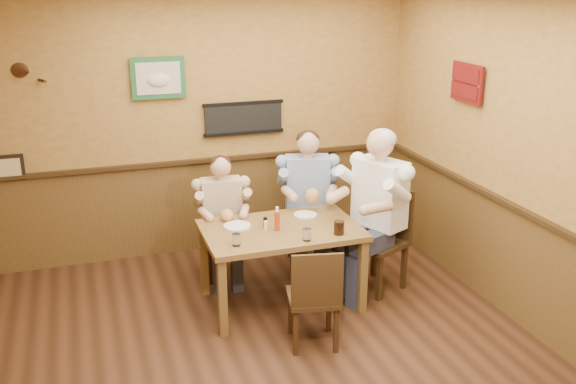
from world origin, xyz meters
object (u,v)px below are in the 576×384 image
cola_tumbler (339,228)px  pepper_shaker (265,222)px  diner_tan_shirt (222,224)px  water_glass_mid (307,235)px  chair_near_side (313,295)px  chair_back_left (223,240)px  salt_shaker (266,225)px  diner_white_elder (379,220)px  hot_sauce_bottle (277,220)px  dining_table (281,237)px  chair_right_end (378,240)px  diner_blue_polo (307,206)px  water_glass_left (236,240)px  chair_back_right (307,223)px

cola_tumbler → pepper_shaker: size_ratio=1.31×
diner_tan_shirt → water_glass_mid: size_ratio=10.50×
chair_near_side → water_glass_mid: size_ratio=8.15×
pepper_shaker → cola_tumbler: bearing=-33.1°
chair_back_left → chair_near_side: (0.42, -1.45, 0.04)m
salt_shaker → pepper_shaker: pepper_shaker is taller
diner_white_elder → hot_sauce_bottle: bearing=-112.5°
dining_table → salt_shaker: (-0.14, 0.00, 0.13)m
chair_right_end → diner_blue_polo: size_ratio=0.77×
diner_white_elder → water_glass_mid: size_ratio=13.16×
water_glass_left → pepper_shaker: 0.48m
chair_near_side → diner_tan_shirt: (-0.42, 1.45, 0.13)m
chair_back_left → diner_blue_polo: (0.90, 0.03, 0.25)m
water_glass_mid → hot_sauce_bottle: bearing=119.7°
water_glass_mid → diner_blue_polo: bearing=69.7°
hot_sauce_bottle → salt_shaker: (-0.09, 0.05, -0.06)m
chair_back_right → salt_shaker: size_ratio=11.11×
chair_back_left → chair_right_end: size_ratio=0.80×
water_glass_left → diner_tan_shirt: bearing=84.4°
chair_back_right → cola_tumbler: size_ratio=7.59×
chair_right_end → diner_tan_shirt: (-1.35, 0.72, 0.07)m
chair_back_right → water_glass_mid: (-0.40, -1.09, 0.35)m
diner_blue_polo → pepper_shaker: bearing=-119.7°
diner_tan_shirt → hot_sauce_bottle: size_ratio=5.70×
chair_near_side → water_glass_left: (-0.51, 0.48, 0.36)m
cola_tumbler → salt_shaker: bearing=152.5°
chair_back_right → water_glass_left: size_ratio=8.47×
cola_tumbler → hot_sauce_bottle: bearing=152.5°
diner_white_elder → diner_tan_shirt: bearing=-142.8°
cola_tumbler → hot_sauce_bottle: hot_sauce_bottle is taller
diner_tan_shirt → pepper_shaker: diner_tan_shirt is taller
chair_back_left → water_glass_mid: size_ratio=7.35×
diner_blue_polo → pepper_shaker: 0.95m
hot_sauce_bottle → chair_near_side: bearing=-82.9°
chair_right_end → pepper_shaker: chair_right_end is taller
water_glass_left → hot_sauce_bottle: (0.43, 0.22, 0.05)m
dining_table → pepper_shaker: bearing=152.3°
hot_sauce_bottle → pepper_shaker: (-0.08, 0.11, -0.05)m
salt_shaker → pepper_shaker: 0.07m
dining_table → pepper_shaker: size_ratio=15.44×
diner_blue_polo → pepper_shaker: size_ratio=14.23×
chair_back_right → hot_sauce_bottle: (-0.57, -0.79, 0.40)m
hot_sauce_bottle → salt_shaker: size_ratio=2.45×
chair_back_left → water_glass_mid: bearing=-59.1°
cola_tumbler → salt_shaker: size_ratio=1.46×
chair_right_end → hot_sauce_bottle: bearing=-112.5°
chair_right_end → hot_sauce_bottle: (-1.02, -0.04, 0.35)m
chair_right_end → cola_tumbler: (-0.53, -0.29, 0.31)m
water_glass_left → cola_tumbler: 0.91m
chair_back_left → cola_tumbler: (0.82, -1.01, 0.41)m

